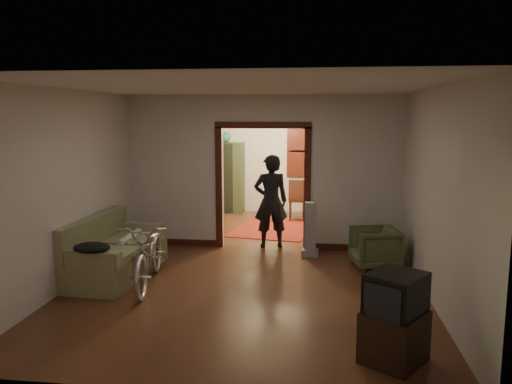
% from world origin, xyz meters
% --- Properties ---
extents(floor, '(5.00, 8.50, 0.01)m').
position_xyz_m(floor, '(0.00, 0.00, 0.00)').
color(floor, '#3D2013').
rests_on(floor, ground).
extents(ceiling, '(5.00, 8.50, 0.01)m').
position_xyz_m(ceiling, '(0.00, 0.00, 2.80)').
color(ceiling, white).
rests_on(ceiling, floor).
extents(wall_back, '(5.00, 0.02, 2.80)m').
position_xyz_m(wall_back, '(0.00, 4.25, 1.40)').
color(wall_back, beige).
rests_on(wall_back, floor).
extents(wall_left, '(0.02, 8.50, 2.80)m').
position_xyz_m(wall_left, '(-2.50, 0.00, 1.40)').
color(wall_left, beige).
rests_on(wall_left, floor).
extents(wall_right, '(0.02, 8.50, 2.80)m').
position_xyz_m(wall_right, '(2.50, 0.00, 1.40)').
color(wall_right, beige).
rests_on(wall_right, floor).
extents(partition_wall, '(5.00, 0.14, 2.80)m').
position_xyz_m(partition_wall, '(0.00, 0.75, 1.40)').
color(partition_wall, beige).
rests_on(partition_wall, floor).
extents(door_casing, '(1.74, 0.20, 2.32)m').
position_xyz_m(door_casing, '(0.00, 0.75, 1.10)').
color(door_casing, '#3D140D').
rests_on(door_casing, floor).
extents(far_window, '(0.98, 0.06, 1.28)m').
position_xyz_m(far_window, '(0.70, 4.21, 1.55)').
color(far_window, black).
rests_on(far_window, wall_back).
extents(chandelier, '(0.24, 0.24, 0.24)m').
position_xyz_m(chandelier, '(0.00, 2.50, 2.35)').
color(chandelier, '#FFE0A5').
rests_on(chandelier, ceiling).
extents(light_switch, '(0.08, 0.01, 0.12)m').
position_xyz_m(light_switch, '(1.05, 0.68, 1.25)').
color(light_switch, silver).
rests_on(light_switch, partition_wall).
extents(sofa, '(1.01, 2.03, 0.91)m').
position_xyz_m(sofa, '(-2.04, -1.18, 0.46)').
color(sofa, '#72744D').
rests_on(sofa, floor).
extents(rolled_paper, '(0.10, 0.83, 0.10)m').
position_xyz_m(rolled_paper, '(-1.94, -0.88, 0.53)').
color(rolled_paper, beige).
rests_on(rolled_paper, sofa).
extents(jacket, '(0.50, 0.37, 0.15)m').
position_xyz_m(jacket, '(-1.99, -2.09, 0.68)').
color(jacket, black).
rests_on(jacket, sofa).
extents(bicycle, '(0.92, 1.91, 0.96)m').
position_xyz_m(bicycle, '(-1.38, -1.54, 0.48)').
color(bicycle, silver).
rests_on(bicycle, floor).
extents(armchair, '(0.84, 0.83, 0.65)m').
position_xyz_m(armchair, '(1.92, -0.27, 0.33)').
color(armchair, '#4B5932').
rests_on(armchair, floor).
extents(tv_stand, '(0.75, 0.76, 0.52)m').
position_xyz_m(tv_stand, '(1.78, -3.44, 0.26)').
color(tv_stand, black).
rests_on(tv_stand, floor).
extents(crt_tv, '(0.69, 0.71, 0.46)m').
position_xyz_m(crt_tv, '(1.78, -3.44, 0.68)').
color(crt_tv, black).
rests_on(crt_tv, tv_stand).
extents(vacuum, '(0.33, 0.29, 0.96)m').
position_xyz_m(vacuum, '(0.88, 0.26, 0.48)').
color(vacuum, gray).
rests_on(vacuum, floor).
extents(person, '(0.71, 0.56, 1.73)m').
position_xyz_m(person, '(0.14, 0.78, 0.86)').
color(person, black).
rests_on(person, floor).
extents(oriental_rug, '(1.88, 2.29, 0.02)m').
position_xyz_m(oriental_rug, '(0.06, 2.30, 0.01)').
color(oriental_rug, '#61120F').
rests_on(oriental_rug, floor).
extents(locker, '(0.91, 0.55, 1.77)m').
position_xyz_m(locker, '(-1.31, 4.05, 0.88)').
color(locker, '#2D3922').
rests_on(locker, floor).
extents(globe, '(0.27, 0.27, 0.27)m').
position_xyz_m(globe, '(-1.31, 4.05, 1.94)').
color(globe, '#1E5972').
rests_on(globe, locker).
extents(desk, '(1.11, 0.79, 0.74)m').
position_xyz_m(desk, '(1.11, 3.88, 0.37)').
color(desk, '#321810').
rests_on(desk, floor).
extents(desk_chair, '(0.55, 0.55, 0.98)m').
position_xyz_m(desk_chair, '(0.55, 3.22, 0.49)').
color(desk_chair, '#321810').
rests_on(desk_chair, floor).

